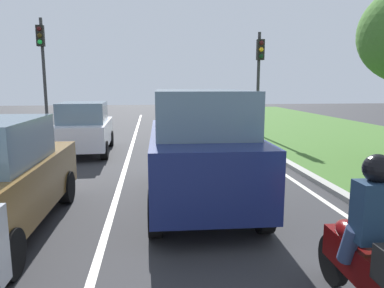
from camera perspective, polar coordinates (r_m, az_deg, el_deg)
ground_plane at (r=12.38m, az=-6.74°, el=-1.69°), size 60.00×60.00×0.00m
lane_line_center at (r=12.40m, az=-9.98°, el=-1.73°), size 0.12×32.00×0.01m
lane_line_right_edge at (r=12.87m, az=9.50°, el=-1.31°), size 0.12×32.00×0.01m
grass_verge_right at (r=14.97m, az=27.84°, el=-0.67°), size 9.00×48.00×0.06m
curb_right at (r=13.01m, az=11.63°, el=-1.01°), size 0.24×48.00×0.12m
car_suv_ahead at (r=7.07m, az=1.27°, el=-0.48°), size 2.06×4.54×2.28m
car_hatchback_far at (r=12.98m, az=-16.71°, el=2.43°), size 1.84×3.75×1.78m
motorcycle at (r=4.14m, az=26.63°, el=-17.69°), size 0.41×1.90×1.01m
rider_person at (r=3.94m, az=26.95°, el=-9.31°), size 0.51×0.41×1.16m
traffic_light_near_right at (r=16.84m, az=10.65°, el=11.87°), size 0.32×0.50×4.69m
traffic_light_overhead_left at (r=17.82m, az=-22.68°, el=12.43°), size 0.32×0.50×5.29m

